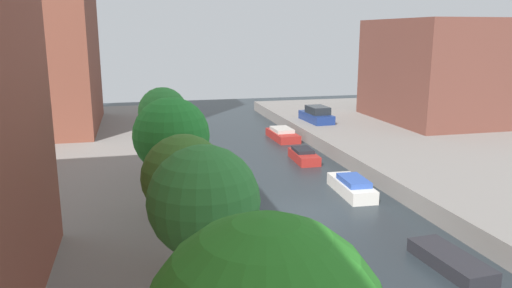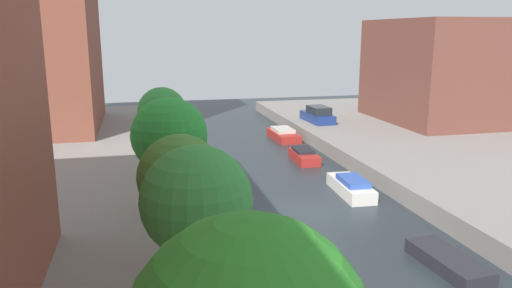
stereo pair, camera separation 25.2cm
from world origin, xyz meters
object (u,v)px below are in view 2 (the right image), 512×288
(low_block_right, at_px, (443,71))
(moored_boat_right_3, at_px, (351,187))
(street_tree_4, at_px, (162,112))
(street_tree_2, at_px, (180,177))
(street_tree_3, at_px, (169,136))
(moored_boat_right_5, at_px, (283,135))
(street_tree_1, at_px, (196,203))
(moored_boat_left_3, at_px, (230,190))
(parked_car, at_px, (318,115))
(moored_boat_right_2, at_px, (448,262))
(moored_boat_right_4, at_px, (304,156))
(moored_boat_left_2, at_px, (263,248))

(low_block_right, height_order, moored_boat_right_3, low_block_right)
(street_tree_4, relative_size, moored_boat_right_3, 1.19)
(street_tree_2, height_order, street_tree_3, street_tree_3)
(moored_boat_right_3, bearing_deg, moored_boat_right_5, 88.17)
(street_tree_1, bearing_deg, moored_boat_left_3, 76.81)
(street_tree_3, relative_size, moored_boat_right_5, 1.19)
(street_tree_4, relative_size, parked_car, 1.16)
(parked_car, height_order, moored_boat_right_3, parked_car)
(moored_boat_right_2, relative_size, moored_boat_right_5, 0.86)
(moored_boat_right_4, bearing_deg, street_tree_1, -115.29)
(street_tree_1, xyz_separation_m, moored_boat_right_3, (9.82, 13.09, -4.45))
(street_tree_4, distance_m, parked_car, 19.92)
(moored_boat_left_3, xyz_separation_m, moored_boat_right_4, (6.29, 6.12, 0.02))
(street_tree_1, height_order, moored_boat_left_2, street_tree_1)
(street_tree_2, distance_m, street_tree_4, 10.76)
(street_tree_2, distance_m, moored_boat_right_5, 25.46)
(low_block_right, bearing_deg, moored_boat_right_5, -179.80)
(moored_boat_right_3, xyz_separation_m, moored_boat_right_4, (-0.19, 7.28, -0.05))
(street_tree_3, distance_m, moored_boat_right_2, 11.88)
(street_tree_4, xyz_separation_m, moored_boat_right_5, (10.28, 12.22, -4.16))
(moored_boat_left_3, xyz_separation_m, moored_boat_right_2, (6.41, -10.03, -0.07))
(parked_car, distance_m, moored_boat_left_3, 18.36)
(street_tree_3, relative_size, moored_boat_right_4, 1.51)
(street_tree_2, height_order, moored_boat_left_3, street_tree_2)
(street_tree_1, bearing_deg, street_tree_3, 90.00)
(moored_boat_left_3, bearing_deg, low_block_right, 31.93)
(street_tree_3, distance_m, moored_boat_right_3, 11.18)
(moored_boat_right_2, height_order, moored_boat_right_3, moored_boat_right_3)
(street_tree_2, xyz_separation_m, parked_car, (13.89, 24.72, -2.57))
(street_tree_1, height_order, moored_boat_right_2, street_tree_1)
(moored_boat_right_4, bearing_deg, moored_boat_right_5, 84.76)
(parked_car, height_order, moored_boat_left_2, parked_car)
(street_tree_2, bearing_deg, moored_boat_right_5, 65.90)
(street_tree_1, distance_m, parked_car, 32.53)
(street_tree_2, distance_m, parked_car, 28.47)
(parked_car, relative_size, moored_boat_left_2, 1.10)
(street_tree_3, distance_m, parked_car, 24.24)
(low_block_right, relative_size, moored_boat_left_2, 3.16)
(moored_boat_left_2, bearing_deg, moored_boat_right_4, 64.89)
(street_tree_4, distance_m, moored_boat_left_3, 5.47)
(moored_boat_left_3, bearing_deg, street_tree_2, -108.92)
(street_tree_3, bearing_deg, moored_boat_left_2, -38.97)
(moored_boat_right_4, bearing_deg, street_tree_3, -131.71)
(parked_car, distance_m, moored_boat_left_2, 24.74)
(parked_car, bearing_deg, street_tree_3, -125.24)
(moored_boat_right_3, bearing_deg, moored_boat_left_3, 169.88)
(moored_boat_right_2, xyz_separation_m, moored_boat_right_4, (-0.12, 16.15, 0.10))
(moored_boat_left_3, bearing_deg, moored_boat_right_4, 44.25)
(moored_boat_right_4, height_order, moored_boat_right_5, moored_boat_right_5)
(moored_boat_right_2, bearing_deg, parked_car, 80.61)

